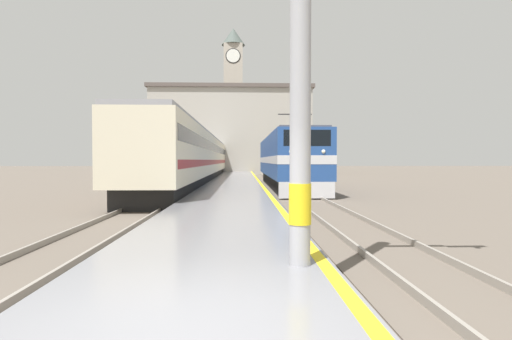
{
  "coord_description": "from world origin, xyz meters",
  "views": [
    {
      "loc": [
        0.54,
        -3.78,
        1.96
      ],
      "look_at": [
        1.52,
        24.83,
        1.25
      ],
      "focal_mm": 28.0,
      "sensor_mm": 36.0,
      "label": 1
    }
  ],
  "objects": [
    {
      "name": "ground_plane",
      "position": [
        0.0,
        30.0,
        0.0
      ],
      "size": [
        200.0,
        200.0,
        0.0
      ],
      "primitive_type": "plane",
      "color": "#60564C"
    },
    {
      "name": "platform",
      "position": [
        0.0,
        25.0,
        0.21
      ],
      "size": [
        3.79,
        140.0,
        0.42
      ],
      "color": "slate",
      "rests_on": "ground"
    },
    {
      "name": "rail_track_near",
      "position": [
        3.7,
        25.0,
        0.03
      ],
      "size": [
        2.83,
        140.0,
        0.16
      ],
      "color": "#60564C",
      "rests_on": "ground"
    },
    {
      "name": "rail_track_far",
      "position": [
        -3.26,
        25.0,
        0.03
      ],
      "size": [
        2.84,
        140.0,
        0.16
      ],
      "color": "#60564C",
      "rests_on": "ground"
    },
    {
      "name": "locomotive_train",
      "position": [
        3.7,
        24.68,
        1.93
      ],
      "size": [
        2.92,
        18.47,
        4.74
      ],
      "color": "black",
      "rests_on": "ground"
    },
    {
      "name": "passenger_train",
      "position": [
        -3.26,
        30.49,
        2.2
      ],
      "size": [
        2.92,
        40.27,
        4.1
      ],
      "color": "black",
      "rests_on": "ground"
    },
    {
      "name": "catenary_mast",
      "position": [
        1.45,
        2.03,
        4.18
      ],
      "size": [
        2.63,
        0.33,
        7.67
      ],
      "color": "#9E9EA3",
      "rests_on": "platform"
    },
    {
      "name": "clock_tower",
      "position": [
        -1.05,
        67.04,
        13.29
      ],
      "size": [
        4.09,
        4.09,
        25.16
      ],
      "color": "#ADA393",
      "rests_on": "ground"
    },
    {
      "name": "station_building",
      "position": [
        -1.05,
        53.58,
        6.12
      ],
      "size": [
        22.61,
        8.61,
        12.2
      ],
      "color": "#A8A399",
      "rests_on": "ground"
    }
  ]
}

